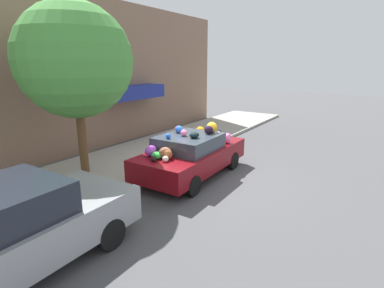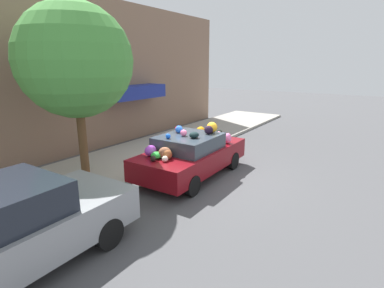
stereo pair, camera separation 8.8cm
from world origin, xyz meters
TOP-DOWN VIEW (x-y plane):
  - ground_plane at (0.00, 0.00)m, footprint 60.00×60.00m
  - sidewalk_curb at (0.00, 2.70)m, footprint 24.00×3.20m
  - building_facade at (0.09, 4.92)m, footprint 18.00×1.20m
  - street_tree at (-2.08, 2.38)m, footprint 3.08×3.08m
  - fire_hydrant at (1.87, 1.47)m, footprint 0.20×0.20m
  - art_car at (-0.02, -0.00)m, footprint 4.01×1.84m
  - parked_car_plain at (-5.31, 0.01)m, footprint 4.11×1.92m

SIDE VIEW (x-z plane):
  - ground_plane at x=0.00m, z-range 0.00..0.00m
  - sidewalk_curb at x=0.00m, z-range 0.00..0.12m
  - fire_hydrant at x=1.87m, z-range 0.12..0.82m
  - art_car at x=-0.02m, z-range -0.11..1.52m
  - parked_car_plain at x=-5.31m, z-range 0.01..1.53m
  - building_facade at x=0.09m, z-range -0.03..5.79m
  - street_tree at x=-2.08m, z-range 1.00..5.85m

